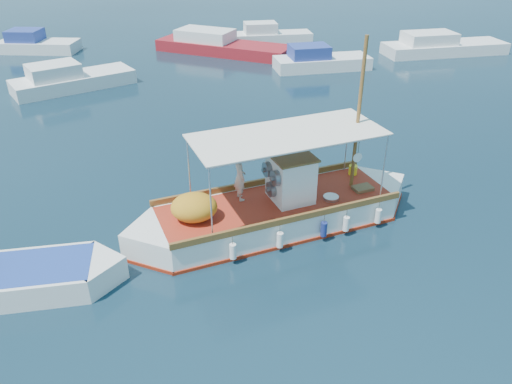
{
  "coord_description": "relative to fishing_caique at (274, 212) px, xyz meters",
  "views": [
    {
      "loc": [
        -1.61,
        -13.55,
        9.24
      ],
      "look_at": [
        -0.46,
        0.0,
        1.54
      ],
      "focal_mm": 35.0,
      "sensor_mm": 36.0,
      "label": 1
    }
  ],
  "objects": [
    {
      "name": "bg_boat_n",
      "position": [
        -1.27,
        23.51,
        -0.05
      ],
      "size": [
        10.23,
        7.29,
        1.8
      ],
      "rotation": [
        0.0,
        0.0,
        -0.5
      ],
      "color": "maroon",
      "rests_on": "ground"
    },
    {
      "name": "bg_boat_nw",
      "position": [
        -10.28,
        15.68,
        -0.05
      ],
      "size": [
        7.15,
        5.56,
        1.8
      ],
      "rotation": [
        0.0,
        0.0,
        0.53
      ],
      "color": "silver",
      "rests_on": "ground"
    },
    {
      "name": "bg_boat_far_w",
      "position": [
        -14.95,
        25.05,
        -0.05
      ],
      "size": [
        6.04,
        3.1,
        1.8
      ],
      "rotation": [
        0.0,
        0.0,
        -0.14
      ],
      "color": "silver",
      "rests_on": "ground"
    },
    {
      "name": "ground",
      "position": [
        -0.18,
        -0.38,
        -0.54
      ],
      "size": [
        160.0,
        160.0,
        0.0
      ],
      "primitive_type": "plane",
      "color": "black",
      "rests_on": "ground"
    },
    {
      "name": "fishing_caique",
      "position": [
        0.0,
        0.0,
        0.0
      ],
      "size": [
        9.73,
        4.9,
        6.22
      ],
      "rotation": [
        0.0,
        0.0,
        0.31
      ],
      "color": "white",
      "rests_on": "ground"
    },
    {
      "name": "bg_boat_ne",
      "position": [
        5.19,
        18.6,
        -0.05
      ],
      "size": [
        6.5,
        2.97,
        1.8
      ],
      "rotation": [
        0.0,
        0.0,
        0.13
      ],
      "color": "silver",
      "rests_on": "ground"
    },
    {
      "name": "bg_boat_e",
      "position": [
        14.88,
        21.81,
        -0.05
      ],
      "size": [
        9.29,
        3.71,
        1.8
      ],
      "rotation": [
        0.0,
        0.0,
        0.13
      ],
      "color": "silver",
      "rests_on": "ground"
    },
    {
      "name": "bg_boat_far_n",
      "position": [
        2.72,
        26.38,
        -0.05
      ],
      "size": [
        6.36,
        2.47,
        1.8
      ],
      "rotation": [
        0.0,
        0.0,
        0.08
      ],
      "color": "silver",
      "rests_on": "ground"
    }
  ]
}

